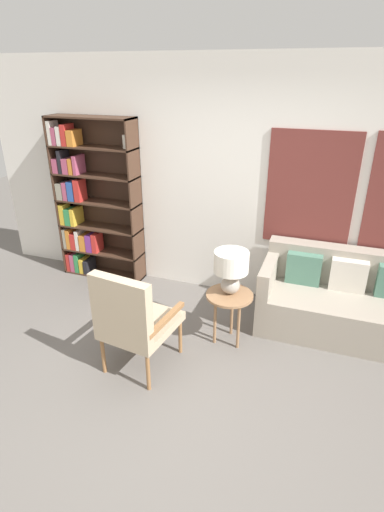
{
  "coord_description": "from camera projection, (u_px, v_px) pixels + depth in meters",
  "views": [
    {
      "loc": [
        1.05,
        -2.28,
        2.52
      ],
      "look_at": [
        -0.12,
        0.98,
        0.9
      ],
      "focal_mm": 28.0,
      "sensor_mm": 36.0,
      "label": 1
    }
  ],
  "objects": [
    {
      "name": "ground_plane",
      "position": [
        166.0,
        402.0,
        3.33
      ],
      "size": [
        14.0,
        14.0,
        0.0
      ],
      "primitive_type": "plane",
      "color": "#66605B"
    },
    {
      "name": "wall_back",
      "position": [
        239.0,
        185.0,
        4.47
      ],
      "size": [
        6.4,
        0.08,
        2.7
      ],
      "color": "white",
      "rests_on": "ground_plane"
    },
    {
      "name": "bookshelf",
      "position": [
        87.0,
        203.0,
        5.05
      ],
      "size": [
        1.09,
        0.3,
        2.04
      ],
      "color": "#422B1E",
      "rests_on": "ground_plane"
    },
    {
      "name": "armchair",
      "position": [
        132.0,
        318.0,
        3.45
      ],
      "size": [
        0.64,
        0.71,
        1.02
      ],
      "color": "olive",
      "rests_on": "ground_plane"
    },
    {
      "name": "couch",
      "position": [
        344.0,
        302.0,
        4.15
      ],
      "size": [
        1.7,
        0.81,
        0.83
      ],
      "color": "#9E9384",
      "rests_on": "ground_plane"
    },
    {
      "name": "side_table",
      "position": [
        229.0,
        301.0,
        3.88
      ],
      "size": [
        0.46,
        0.46,
        0.55
      ],
      "color": "#99704C",
      "rests_on": "ground_plane"
    },
    {
      "name": "table_lamp",
      "position": [
        231.0,
        267.0,
        3.76
      ],
      "size": [
        0.33,
        0.33,
        0.44
      ],
      "color": "#A59E93",
      "rests_on": "side_table"
    }
  ]
}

